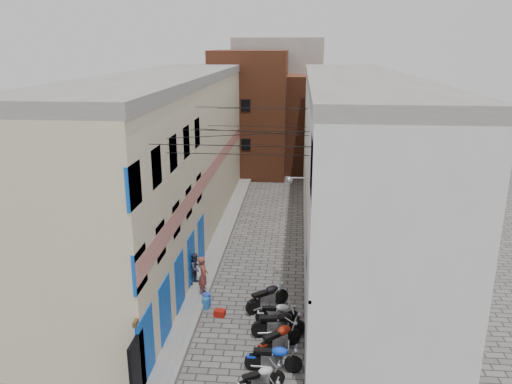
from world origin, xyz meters
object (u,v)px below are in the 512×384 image
(motorcycle_b, at_px, (260,377))
(motorcycle_c, at_px, (273,356))
(motorcycle_e, at_px, (279,322))
(water_jug_far, at_px, (207,299))
(water_jug_near, at_px, (206,303))
(motorcycle_f, at_px, (278,312))
(person_b, at_px, (196,268))
(motorcycle_g, at_px, (267,296))
(motorcycle_d, at_px, (279,337))
(person_a, at_px, (203,275))
(red_crate, at_px, (220,313))

(motorcycle_b, bearing_deg, motorcycle_c, 131.51)
(motorcycle_e, height_order, water_jug_far, motorcycle_e)
(water_jug_near, bearing_deg, motorcycle_b, -61.39)
(motorcycle_f, distance_m, person_b, 4.61)
(water_jug_near, bearing_deg, motorcycle_g, 4.74)
(motorcycle_d, height_order, motorcycle_e, motorcycle_e)
(motorcycle_g, bearing_deg, motorcycle_b, -38.59)
(motorcycle_g, height_order, water_jug_near, motorcycle_g)
(motorcycle_d, bearing_deg, person_a, -177.59)
(person_b, xyz_separation_m, red_crate, (1.42, -2.30, -0.82))
(motorcycle_f, distance_m, water_jug_near, 3.13)
(motorcycle_b, height_order, motorcycle_c, motorcycle_c)
(motorcycle_e, distance_m, water_jug_near, 3.56)
(water_jug_near, bearing_deg, motorcycle_e, -29.80)
(motorcycle_f, distance_m, motorcycle_g, 1.17)
(person_a, xyz_separation_m, person_b, (-0.52, 0.98, -0.15))
(water_jug_near, bearing_deg, motorcycle_c, -51.95)
(motorcycle_b, distance_m, motorcycle_d, 2.24)
(motorcycle_c, relative_size, water_jug_near, 4.12)
(motorcycle_c, height_order, motorcycle_f, motorcycle_c)
(motorcycle_d, distance_m, person_a, 4.88)
(motorcycle_c, height_order, person_b, person_b)
(motorcycle_d, bearing_deg, water_jug_near, -172.06)
(person_a, bearing_deg, motorcycle_e, -143.28)
(person_a, bearing_deg, red_crate, -161.30)
(motorcycle_f, height_order, water_jug_far, motorcycle_f)
(motorcycle_b, relative_size, water_jug_near, 3.62)
(motorcycle_c, bearing_deg, motorcycle_f, -179.06)
(motorcycle_f, distance_m, red_crate, 2.38)
(water_jug_near, bearing_deg, person_a, 105.51)
(motorcycle_b, relative_size, water_jug_far, 3.21)
(motorcycle_d, height_order, water_jug_far, motorcycle_d)
(motorcycle_e, bearing_deg, motorcycle_g, -174.02)
(motorcycle_c, distance_m, water_jug_near, 4.88)
(motorcycle_b, height_order, motorcycle_d, motorcycle_d)
(water_jug_far, bearing_deg, motorcycle_f, -20.87)
(motorcycle_e, xyz_separation_m, person_b, (-3.82, 3.55, 0.36))
(person_a, distance_m, red_crate, 1.87)
(motorcycle_b, xyz_separation_m, motorcycle_c, (0.35, 1.02, 0.07))
(motorcycle_g, relative_size, water_jug_far, 3.92)
(person_a, bearing_deg, motorcycle_g, -117.54)
(motorcycle_b, xyz_separation_m, motorcycle_f, (0.35, 4.00, 0.01))
(water_jug_far, bearing_deg, motorcycle_d, -43.26)
(motorcycle_e, xyz_separation_m, water_jug_near, (-3.08, 1.76, -0.36))
(motorcycle_e, bearing_deg, water_jug_near, -129.19)
(motorcycle_c, height_order, red_crate, motorcycle_c)
(motorcycle_d, relative_size, motorcycle_e, 0.95)
(motorcycle_d, xyz_separation_m, water_jug_far, (-3.15, 2.97, -0.30))
(motorcycle_b, relative_size, motorcycle_c, 0.88)
(person_a, height_order, red_crate, person_a)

